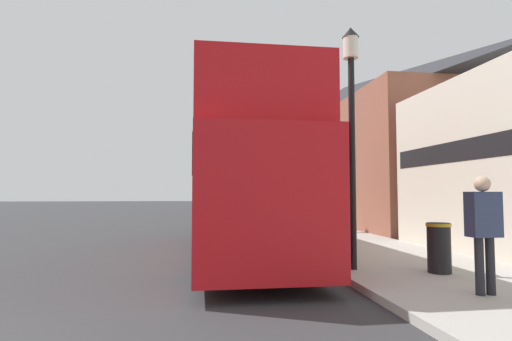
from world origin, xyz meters
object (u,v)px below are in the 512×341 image
at_px(parked_car_ahead_of_bus, 234,215).
at_px(lamp_post_nearest, 352,102).
at_px(pedestrian_second, 483,223).
at_px(litter_bin, 439,246).
at_px(tour_bus, 240,188).
at_px(lamp_post_second, 275,156).

distance_m(parked_car_ahead_of_bus, lamp_post_nearest, 11.45).
bearing_deg(pedestrian_second, parked_car_ahead_of_bus, 101.59).
distance_m(parked_car_ahead_of_bus, litter_bin, 11.93).
xyz_separation_m(tour_bus, litter_bin, (3.57, -3.69, -1.18)).
relative_size(parked_car_ahead_of_bus, pedestrian_second, 2.22).
height_order(tour_bus, lamp_post_second, lamp_post_second).
bearing_deg(pedestrian_second, litter_bin, 79.06).
distance_m(tour_bus, litter_bin, 5.27).
xyz_separation_m(tour_bus, lamp_post_second, (2.13, 5.81, 1.48)).
height_order(lamp_post_nearest, lamp_post_second, lamp_post_nearest).
bearing_deg(lamp_post_second, lamp_post_nearest, -90.61).
relative_size(parked_car_ahead_of_bus, lamp_post_second, 0.88).
distance_m(pedestrian_second, litter_bin, 1.82).
relative_size(tour_bus, litter_bin, 10.05).
height_order(parked_car_ahead_of_bus, litter_bin, parked_car_ahead_of_bus).
xyz_separation_m(parked_car_ahead_of_bus, lamp_post_second, (1.61, -2.03, 2.63)).
bearing_deg(lamp_post_second, pedestrian_second, -84.35).
xyz_separation_m(lamp_post_nearest, lamp_post_second, (0.09, 8.93, -0.29)).
height_order(lamp_post_second, litter_bin, lamp_post_second).
bearing_deg(parked_car_ahead_of_bus, tour_bus, -91.79).
height_order(tour_bus, pedestrian_second, tour_bus).
height_order(tour_bus, lamp_post_nearest, lamp_post_nearest).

